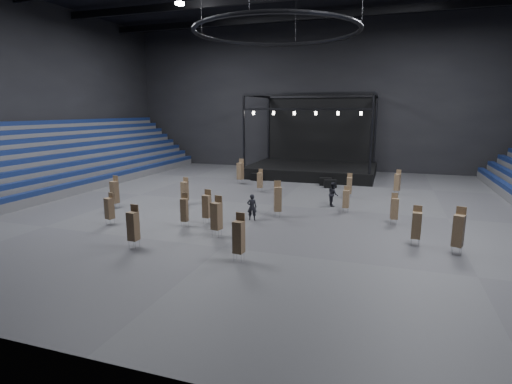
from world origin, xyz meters
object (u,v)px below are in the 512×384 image
(chair_stack_8, at_px, (217,215))
(chair_stack_9, at_px, (240,171))
(flight_case_right, at_px, (330,184))
(man_center, at_px, (252,207))
(crew_member, at_px, (333,194))
(chair_stack_4, at_px, (133,225))
(chair_stack_7, at_px, (115,192))
(chair_stack_1, at_px, (459,230))
(chair_stack_11, at_px, (185,191))
(chair_stack_0, at_px, (394,208))
(chair_stack_14, at_px, (346,199))
(chair_stack_12, at_px, (349,185))
(chair_stack_13, at_px, (416,225))
(chair_stack_15, at_px, (207,206))
(chair_stack_2, at_px, (184,209))
(flight_case_mid, at_px, (326,182))
(chair_stack_6, at_px, (260,180))
(chair_stack_10, at_px, (397,182))
(stage, at_px, (313,162))
(chair_stack_16, at_px, (278,198))
(chair_stack_5, at_px, (239,236))
(chair_stack_3, at_px, (109,208))
(flight_case_left, at_px, (256,177))

(chair_stack_8, bearing_deg, chair_stack_9, 118.97)
(flight_case_right, distance_m, man_center, 13.90)
(crew_member, bearing_deg, flight_case_right, -7.75)
(chair_stack_4, bearing_deg, flight_case_right, 71.81)
(chair_stack_7, distance_m, chair_stack_8, 10.98)
(chair_stack_1, xyz_separation_m, chair_stack_11, (-18.79, 5.34, -0.14))
(chair_stack_1, xyz_separation_m, chair_stack_4, (-16.61, -4.47, -0.06))
(chair_stack_0, xyz_separation_m, chair_stack_14, (-3.33, 2.13, -0.04))
(chair_stack_9, relative_size, chair_stack_14, 1.29)
(chair_stack_12, xyz_separation_m, man_center, (-5.57, -9.44, -0.20))
(flight_case_right, xyz_separation_m, chair_stack_13, (6.92, -15.48, 0.80))
(chair_stack_8, bearing_deg, chair_stack_1, 18.22)
(chair_stack_4, bearing_deg, chair_stack_8, 45.01)
(chair_stack_1, xyz_separation_m, chair_stack_15, (-14.88, 1.14, -0.12))
(chair_stack_2, relative_size, chair_stack_13, 0.98)
(chair_stack_13, bearing_deg, crew_member, 128.19)
(flight_case_mid, relative_size, chair_stack_6, 0.56)
(chair_stack_6, bearing_deg, flight_case_right, 39.01)
(chair_stack_6, relative_size, chair_stack_10, 0.94)
(stage, relative_size, chair_stack_8, 5.70)
(chair_stack_6, xyz_separation_m, chair_stack_15, (-0.06, -11.22, 0.10))
(chair_stack_2, xyz_separation_m, chair_stack_16, (5.07, 4.18, 0.19))
(chair_stack_7, relative_size, chair_stack_9, 0.98)
(crew_member, bearing_deg, chair_stack_1, -156.38)
(chair_stack_5, bearing_deg, chair_stack_14, 75.91)
(chair_stack_9, xyz_separation_m, chair_stack_16, (7.08, -11.32, -0.02))
(chair_stack_15, distance_m, crew_member, 10.53)
(chair_stack_5, bearing_deg, chair_stack_3, 167.40)
(chair_stack_1, distance_m, chair_stack_2, 15.94)
(chair_stack_7, relative_size, chair_stack_13, 1.12)
(chair_stack_1, bearing_deg, crew_member, 151.10)
(chair_stack_7, distance_m, chair_stack_11, 5.28)
(chair_stack_1, height_order, chair_stack_11, chair_stack_1)
(chair_stack_0, height_order, chair_stack_7, chair_stack_7)
(chair_stack_11, height_order, chair_stack_16, chair_stack_16)
(chair_stack_2, bearing_deg, chair_stack_4, -105.80)
(stage, distance_m, chair_stack_8, 25.01)
(chair_stack_3, xyz_separation_m, chair_stack_4, (4.20, -3.34, 0.13))
(stage, relative_size, chair_stack_2, 6.36)
(chair_stack_8, distance_m, chair_stack_10, 19.16)
(chair_stack_16, relative_size, crew_member, 1.36)
(flight_case_left, xyz_separation_m, chair_stack_9, (-0.98, -2.27, 0.95))
(chair_stack_5, height_order, chair_stack_10, chair_stack_5)
(flight_case_left, xyz_separation_m, chair_stack_12, (10.24, -5.54, 0.72))
(chair_stack_7, bearing_deg, chair_stack_8, -14.07)
(chair_stack_1, bearing_deg, chair_stack_14, 152.83)
(flight_case_right, xyz_separation_m, chair_stack_16, (-1.98, -12.07, 0.93))
(chair_stack_10, distance_m, chair_stack_14, 8.74)
(chair_stack_15, bearing_deg, flight_case_left, 100.55)
(chair_stack_8, relative_size, crew_member, 1.30)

